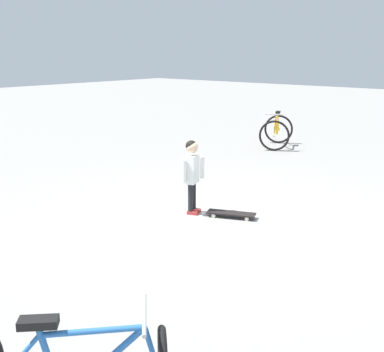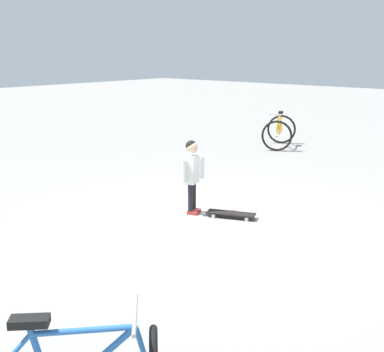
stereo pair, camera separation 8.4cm
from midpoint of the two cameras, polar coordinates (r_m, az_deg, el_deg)
ground_plane at (r=6.95m, az=2.70°, el=-5.17°), size 50.00×50.00×0.00m
child_person at (r=7.12m, az=-0.33°, el=0.83°), size 0.41×0.24×1.06m
skateboard at (r=7.11m, az=4.11°, el=-4.24°), size 0.44×0.70×0.07m
bicycle_mid at (r=12.32m, az=9.32°, el=5.01°), size 1.27×1.09×0.85m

